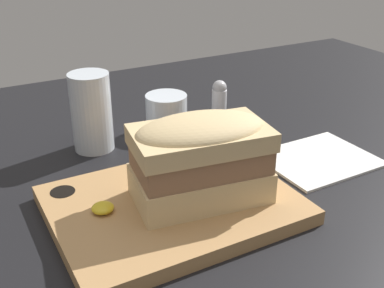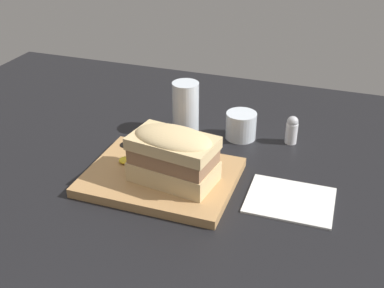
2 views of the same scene
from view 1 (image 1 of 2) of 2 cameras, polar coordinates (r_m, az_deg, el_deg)
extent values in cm
cube|color=black|center=(63.93, 1.65, -7.83)|extent=(161.07, 122.89, 2.00)
cube|color=tan|center=(61.42, -2.33, -7.22)|extent=(29.80, 22.92, 1.89)
cylinder|color=black|center=(64.66, -15.04, -5.81)|extent=(3.21, 3.21, 0.95)
cube|color=#DBBC84|center=(60.21, 1.00, -4.67)|extent=(17.55, 11.67, 3.96)
cube|color=#936B4C|center=(58.52, 1.02, -1.70)|extent=(16.85, 11.21, 3.05)
cube|color=#DBBC84|center=(57.32, 1.04, 0.71)|extent=(17.55, 11.67, 2.38)
ellipsoid|color=#DBBC84|center=(56.91, 1.05, 1.61)|extent=(17.20, 11.44, 3.56)
ellipsoid|color=gold|center=(59.05, -10.53, -7.45)|extent=(2.71, 2.71, 1.08)
cylinder|color=silver|center=(76.89, -11.83, 3.72)|extent=(6.35, 6.35, 12.50)
cylinder|color=silver|center=(78.13, -11.61, 1.52)|extent=(5.59, 5.59, 5.62)
cylinder|color=silver|center=(83.35, -3.04, 3.73)|extent=(7.17, 7.17, 6.38)
cylinder|color=#470A14|center=(83.46, -3.04, 3.53)|extent=(6.45, 6.45, 5.38)
cube|color=white|center=(76.38, 14.76, -1.75)|extent=(16.58, 13.50, 0.40)
cylinder|color=white|center=(90.05, 3.24, 4.94)|extent=(2.76, 2.76, 4.96)
sphere|color=#B7B7BC|center=(89.05, 3.28, 6.73)|extent=(2.62, 2.62, 2.62)
camera|label=2|loc=(0.66, 96.80, 16.58)|focal=45.00mm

